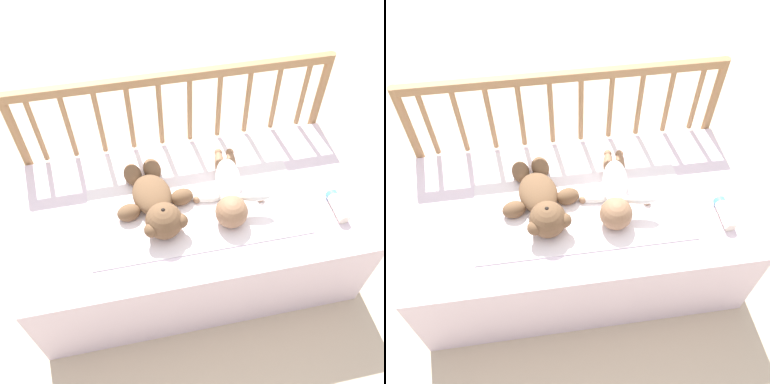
# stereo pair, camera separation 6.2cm
# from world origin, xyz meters

# --- Properties ---
(ground_plane) EXTENTS (12.00, 12.00, 0.00)m
(ground_plane) POSITION_xyz_m (0.00, 0.00, 0.00)
(ground_plane) COLOR #C6B293
(crib_mattress) EXTENTS (1.33, 0.69, 0.43)m
(crib_mattress) POSITION_xyz_m (0.00, 0.00, 0.21)
(crib_mattress) COLOR silver
(crib_mattress) RESTS_ON ground_plane
(crib_rail) EXTENTS (1.33, 0.04, 0.79)m
(crib_rail) POSITION_xyz_m (-0.00, 0.37, 0.56)
(crib_rail) COLOR #997047
(crib_rail) RESTS_ON ground_plane
(blanket) EXTENTS (0.83, 0.54, 0.01)m
(blanket) POSITION_xyz_m (0.01, 0.05, 0.43)
(blanket) COLOR white
(blanket) RESTS_ON crib_mattress
(teddy_bear) EXTENTS (0.31, 0.41, 0.14)m
(teddy_bear) POSITION_xyz_m (-0.14, -0.00, 0.48)
(teddy_bear) COLOR brown
(teddy_bear) RESTS_ON crib_mattress
(baby) EXTENTS (0.30, 0.42, 0.12)m
(baby) POSITION_xyz_m (0.14, -0.00, 0.48)
(baby) COLOR white
(baby) RESTS_ON crib_mattress
(baby_bottle) EXTENTS (0.05, 0.16, 0.05)m
(baby_bottle) POSITION_xyz_m (0.55, -0.13, 0.45)
(baby_bottle) COLOR #F4E5CC
(baby_bottle) RESTS_ON crib_mattress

